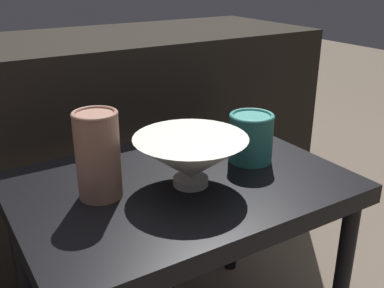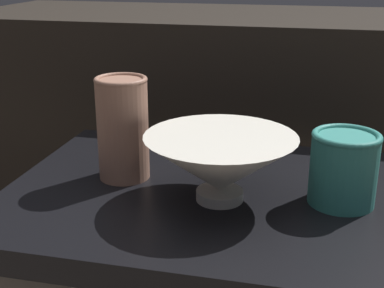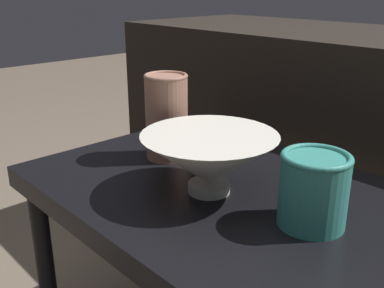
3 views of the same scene
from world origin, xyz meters
TOP-DOWN VIEW (x-y plane):
  - table at (0.00, 0.00)m, footprint 0.67×0.48m
  - couch_backdrop at (0.00, 0.58)m, footprint 1.49×0.50m
  - bowl at (0.01, -0.03)m, footprint 0.23×0.23m
  - vase_textured_left at (-0.16, 0.02)m, footprint 0.08×0.08m
  - vase_colorful_right at (0.18, 0.00)m, footprint 0.10×0.10m

SIDE VIEW (x-z plane):
  - couch_backdrop at x=0.00m, z-range 0.00..0.68m
  - table at x=0.00m, z-range 0.18..0.65m
  - vase_colorful_right at x=0.18m, z-range 0.47..0.58m
  - bowl at x=0.01m, z-range 0.47..0.58m
  - vase_textured_left at x=-0.16m, z-range 0.47..0.64m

